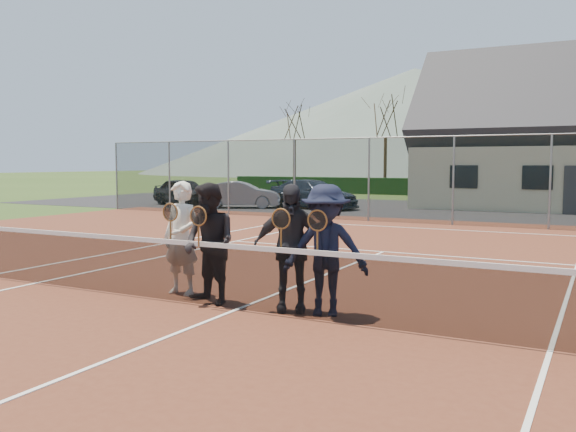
% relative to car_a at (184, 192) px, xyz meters
% --- Properties ---
extents(ground, '(220.00, 220.00, 0.00)m').
position_rel_car_a_xyz_m(ground, '(13.99, 2.91, -0.67)').
color(ground, '#2E4619').
rests_on(ground, ground).
extents(court_surface, '(30.00, 30.00, 0.02)m').
position_rel_car_a_xyz_m(court_surface, '(13.99, -17.09, -0.66)').
color(court_surface, '#562819').
rests_on(court_surface, ground).
extents(tarmac_carpark, '(40.00, 12.00, 0.01)m').
position_rel_car_a_xyz_m(tarmac_carpark, '(9.99, 2.91, -0.67)').
color(tarmac_carpark, black).
rests_on(tarmac_carpark, ground).
extents(hedge_row, '(40.00, 1.20, 1.10)m').
position_rel_car_a_xyz_m(hedge_row, '(13.99, 14.91, -0.12)').
color(hedge_row, black).
rests_on(hedge_row, ground).
extents(hill_west, '(110.00, 110.00, 18.00)m').
position_rel_car_a_xyz_m(hill_west, '(-11.01, 77.91, 8.33)').
color(hill_west, '#53645A').
rests_on(hill_west, ground).
extents(car_a, '(4.25, 2.86, 1.34)m').
position_rel_car_a_xyz_m(car_a, '(0.00, 0.00, 0.00)').
color(car_a, black).
rests_on(car_a, ground).
extents(car_b, '(3.96, 2.75, 1.24)m').
position_rel_car_a_xyz_m(car_b, '(3.39, -0.11, -0.05)').
color(car_b, gray).
rests_on(car_b, ground).
extents(car_c, '(4.92, 3.04, 1.33)m').
position_rel_car_a_xyz_m(car_c, '(6.56, 1.07, -0.01)').
color(car_c, '#1A2535').
rests_on(car_c, ground).
extents(court_markings, '(11.03, 23.83, 0.01)m').
position_rel_car_a_xyz_m(court_markings, '(13.99, -17.09, -0.65)').
color(court_markings, white).
rests_on(court_markings, court_surface).
extents(tennis_net, '(11.68, 0.08, 1.10)m').
position_rel_car_a_xyz_m(tennis_net, '(13.99, -17.09, -0.13)').
color(tennis_net, slate).
rests_on(tennis_net, ground).
extents(perimeter_fence, '(30.07, 0.07, 3.02)m').
position_rel_car_a_xyz_m(perimeter_fence, '(13.99, -3.59, 0.85)').
color(perimeter_fence, slate).
rests_on(perimeter_fence, ground).
extents(tree_a, '(3.20, 3.20, 7.77)m').
position_rel_car_a_xyz_m(tree_a, '(-2.01, 15.91, 5.12)').
color(tree_a, '#332112').
rests_on(tree_a, ground).
extents(tree_b, '(3.20, 3.20, 7.77)m').
position_rel_car_a_xyz_m(tree_b, '(4.99, 15.91, 5.12)').
color(tree_b, '#392314').
rests_on(tree_b, ground).
extents(tree_c, '(3.20, 3.20, 7.77)m').
position_rel_car_a_xyz_m(tree_c, '(15.99, 15.91, 5.12)').
color(tree_c, '#3D2516').
rests_on(tree_c, ground).
extents(player_a, '(0.67, 0.51, 1.80)m').
position_rel_car_a_xyz_m(player_a, '(12.64, -16.59, 0.25)').
color(player_a, white).
rests_on(player_a, court_surface).
extents(player_b, '(1.04, 0.91, 1.80)m').
position_rel_car_a_xyz_m(player_b, '(13.42, -16.93, 0.25)').
color(player_b, black).
rests_on(player_b, court_surface).
extents(player_c, '(1.14, 0.84, 1.80)m').
position_rel_car_a_xyz_m(player_c, '(14.68, -16.76, 0.25)').
color(player_c, '#25252A').
rests_on(player_c, court_surface).
extents(player_d, '(1.32, 1.01, 1.80)m').
position_rel_car_a_xyz_m(player_d, '(15.22, -16.75, 0.25)').
color(player_d, black).
rests_on(player_d, court_surface).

